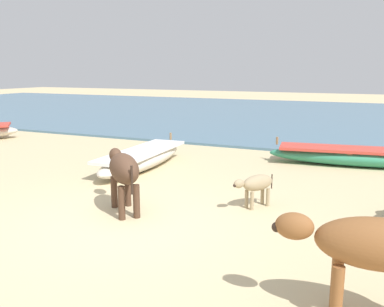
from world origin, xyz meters
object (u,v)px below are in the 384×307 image
object	(u,v)px
cow_adult_dark	(123,170)
fishing_boat_3	(142,158)
cow_second_adult_brown	(372,248)
fishing_boat_6	(363,157)
calf_near_dun	(256,184)

from	to	relation	value
cow_adult_dark	fishing_boat_3	bearing A→B (deg)	-19.56
fishing_boat_3	cow_second_adult_brown	distance (m)	7.06
fishing_boat_3	fishing_boat_6	xyz separation A→B (m)	(4.99, 2.49, -0.00)
cow_adult_dark	cow_second_adult_brown	world-z (taller)	cow_second_adult_brown
fishing_boat_3	cow_adult_dark	bearing A→B (deg)	-156.79
fishing_boat_3	cow_adult_dark	xyz separation A→B (m)	(1.39, -2.90, 0.48)
fishing_boat_6	cow_adult_dark	distance (m)	6.51
calf_near_dun	cow_second_adult_brown	world-z (taller)	cow_second_adult_brown
fishing_boat_6	calf_near_dun	distance (m)	4.54
cow_adult_dark	cow_second_adult_brown	xyz separation A→B (m)	(3.92, -1.73, 0.03)
fishing_boat_3	calf_near_dun	distance (m)	3.83
fishing_boat_3	cow_adult_dark	distance (m)	3.25
fishing_boat_6	calf_near_dun	bearing A→B (deg)	61.52
fishing_boat_3	cow_adult_dark	world-z (taller)	cow_adult_dark
fishing_boat_6	calf_near_dun	world-z (taller)	fishing_boat_6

